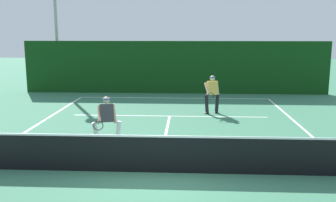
{
  "coord_description": "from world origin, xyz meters",
  "views": [
    {
      "loc": [
        0.76,
        -9.17,
        3.57
      ],
      "look_at": [
        0.03,
        4.6,
        1.0
      ],
      "focal_mm": 40.65,
      "sensor_mm": 36.0,
      "label": 1
    }
  ],
  "objects_px": {
    "player_near": "(107,120)",
    "light_pole": "(55,8)",
    "tennis_ball": "(91,156)",
    "player_far": "(212,93)"
  },
  "relations": [
    {
      "from": "player_far",
      "to": "tennis_ball",
      "type": "xyz_separation_m",
      "value": [
        -3.79,
        -6.03,
        -0.88
      ]
    },
    {
      "from": "light_pole",
      "to": "tennis_ball",
      "type": "bearing_deg",
      "value": -67.66
    },
    {
      "from": "player_near",
      "to": "light_pole",
      "type": "distance_m",
      "value": 13.62
    },
    {
      "from": "player_near",
      "to": "tennis_ball",
      "type": "xyz_separation_m",
      "value": [
        -0.26,
        -1.04,
        -0.84
      ]
    },
    {
      "from": "player_far",
      "to": "light_pole",
      "type": "xyz_separation_m",
      "value": [
        -9.06,
        6.79,
        3.96
      ]
    },
    {
      "from": "player_near",
      "to": "player_far",
      "type": "distance_m",
      "value": 6.11
    },
    {
      "from": "player_near",
      "to": "light_pole",
      "type": "xyz_separation_m",
      "value": [
        -5.53,
        11.78,
        4.0
      ]
    },
    {
      "from": "player_near",
      "to": "light_pole",
      "type": "height_order",
      "value": "light_pole"
    },
    {
      "from": "player_near",
      "to": "player_far",
      "type": "relative_size",
      "value": 0.95
    },
    {
      "from": "player_near",
      "to": "tennis_ball",
      "type": "relative_size",
      "value": 24.1
    }
  ]
}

